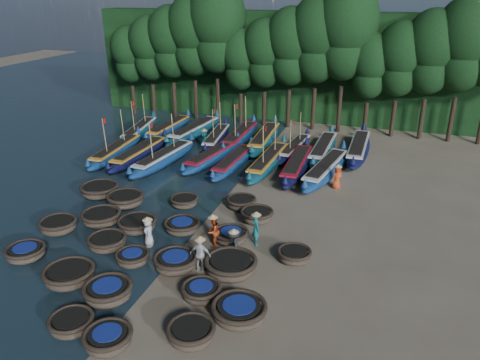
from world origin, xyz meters
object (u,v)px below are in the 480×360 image
(coracle_20, at_px, (100,190))
(long_boat_11, at_px, (194,131))
(coracle_14, at_px, (231,266))
(coracle_24, at_px, (257,215))
(coracle_10, at_px, (58,225))
(long_boat_13, at_px, (240,137))
(coracle_15, at_px, (101,217))
(coracle_13, at_px, (176,262))
(long_boat_8, at_px, (326,170))
(coracle_4, at_px, (191,333))
(long_boat_4, at_px, (213,156))
(coracle_18, at_px, (231,235))
(fisherman_5, at_px, (204,140))
(coracle_12, at_px, (133,257))
(coracle_21, at_px, (125,199))
(coracle_5, at_px, (26,252))
(coracle_9, at_px, (239,311))
(long_boat_9, at_px, (140,131))
(coracle_6, at_px, (69,275))
(coracle_16, at_px, (137,224))
(coracle_22, at_px, (184,201))
(fisherman_4, at_px, (200,254))
(coracle_17, at_px, (182,226))
(long_boat_16, at_px, (323,149))
(long_boat_10, at_px, (169,128))
(coracle_23, at_px, (241,202))
(coracle_8, at_px, (201,291))
(fisherman_2, at_px, (213,230))
(fisherman_1, at_px, (256,227))
(long_boat_5, at_px, (234,162))
(long_boat_6, at_px, (268,162))
(long_boat_2, at_px, (140,154))
(coracle_11, at_px, (107,242))
(long_boat_7, at_px, (297,165))
(long_boat_12, at_px, (216,138))
(long_boat_3, at_px, (164,158))
(fisherman_3, at_px, (234,244))
(coracle_2, at_px, (71,323))
(long_boat_17, at_px, (358,149))
(long_boat_14, at_px, (264,139))
(long_boat_15, at_px, (294,149))

(coracle_20, xyz_separation_m, long_boat_11, (0.68, 13.08, 0.15))
(coracle_14, bearing_deg, coracle_24, 93.65)
(coracle_14, xyz_separation_m, long_boat_11, (-9.86, 18.58, 0.12))
(coracle_10, distance_m, long_boat_13, 18.01)
(coracle_15, bearing_deg, long_boat_13, 80.47)
(coracle_13, relative_size, long_boat_8, 0.24)
(coracle_4, xyz_separation_m, long_boat_4, (-6.10, 17.75, 0.13))
(coracle_18, distance_m, fisherman_5, 14.77)
(coracle_12, height_order, coracle_21, coracle_21)
(coracle_5, distance_m, coracle_9, 11.10)
(coracle_15, height_order, long_boat_9, long_boat_9)
(coracle_6, bearing_deg, coracle_18, 45.08)
(coracle_16, distance_m, coracle_22, 3.67)
(coracle_4, relative_size, fisherman_4, 1.10)
(coracle_17, bearing_deg, long_boat_16, 70.14)
(coracle_15, bearing_deg, long_boat_10, 103.85)
(coracle_17, distance_m, coracle_23, 4.24)
(coracle_8, height_order, long_boat_9, long_boat_9)
(coracle_5, distance_m, fisherman_2, 8.99)
(fisherman_1, bearing_deg, fisherman_4, 116.30)
(coracle_4, distance_m, fisherman_5, 21.82)
(long_boat_5, distance_m, long_boat_9, 11.27)
(coracle_18, distance_m, long_boat_6, 10.57)
(coracle_14, bearing_deg, coracle_10, 175.15)
(long_boat_2, bearing_deg, coracle_17, -48.11)
(coracle_11, distance_m, long_boat_7, 14.73)
(long_boat_12, bearing_deg, coracle_20, -112.29)
(coracle_13, height_order, long_boat_7, long_boat_7)
(long_boat_3, relative_size, long_boat_5, 1.10)
(coracle_11, bearing_deg, long_boat_4, 87.75)
(coracle_23, relative_size, long_boat_5, 0.23)
(long_boat_12, bearing_deg, fisherman_3, -74.17)
(coracle_9, distance_m, coracle_18, 6.03)
(coracle_2, xyz_separation_m, long_boat_17, (8.43, 23.59, 0.24))
(coracle_17, bearing_deg, long_boat_3, 122.21)
(coracle_22, height_order, fisherman_3, fisherman_3)
(long_boat_3, height_order, long_boat_7, long_boat_3)
(long_boat_16, height_order, fisherman_3, fisherman_3)
(coracle_2, xyz_separation_m, coracle_8, (3.90, 3.34, 0.03))
(coracle_18, relative_size, long_boat_14, 0.22)
(coracle_6, height_order, long_boat_9, long_boat_9)
(coracle_11, xyz_separation_m, long_boat_13, (0.91, 18.15, 0.17))
(coracle_2, bearing_deg, long_boat_3, 105.62)
(coracle_16, relative_size, long_boat_10, 0.27)
(coracle_6, relative_size, coracle_18, 1.16)
(long_boat_15, relative_size, fisherman_4, 3.88)
(long_boat_8, bearing_deg, long_boat_4, -171.94)
(long_boat_8, height_order, long_boat_13, long_boat_13)
(coracle_24, bearing_deg, long_boat_3, 144.55)
(long_boat_17, bearing_deg, long_boat_5, -146.01)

